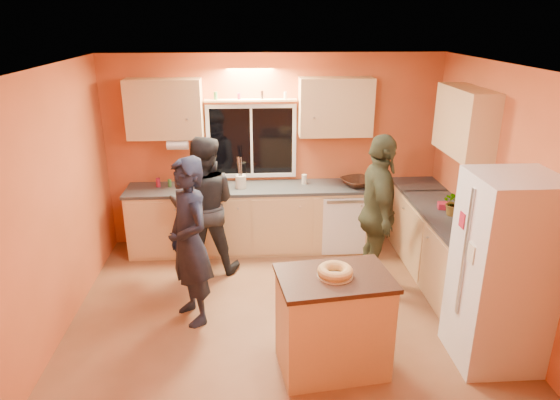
{
  "coord_description": "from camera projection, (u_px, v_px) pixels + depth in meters",
  "views": [
    {
      "loc": [
        -0.33,
        -4.59,
        3.04
      ],
      "look_at": [
        -0.02,
        0.4,
        1.19
      ],
      "focal_mm": 32.0,
      "sensor_mm": 36.0,
      "label": 1
    }
  ],
  "objects": [
    {
      "name": "ground",
      "position": [
        284.0,
        316.0,
        5.37
      ],
      "size": [
        4.5,
        4.5,
        0.0
      ],
      "primitive_type": "plane",
      "color": "brown",
      "rests_on": "ground"
    },
    {
      "name": "room_shell",
      "position": [
        293.0,
        161.0,
        5.2
      ],
      "size": [
        4.54,
        4.04,
        2.61
      ],
      "color": "#D96337",
      "rests_on": "ground"
    },
    {
      "name": "back_counter",
      "position": [
        276.0,
        217.0,
        6.81
      ],
      "size": [
        4.23,
        0.62,
        0.9
      ],
      "color": "tan",
      "rests_on": "ground"
    },
    {
      "name": "right_counter",
      "position": [
        448.0,
        252.0,
        5.8
      ],
      "size": [
        0.62,
        1.84,
        0.9
      ],
      "color": "tan",
      "rests_on": "ground"
    },
    {
      "name": "refrigerator",
      "position": [
        503.0,
        272.0,
        4.42
      ],
      "size": [
        0.72,
        0.7,
        1.8
      ],
      "primitive_type": "cube",
      "color": "silver",
      "rests_on": "ground"
    },
    {
      "name": "island",
      "position": [
        333.0,
        322.0,
        4.44
      ],
      "size": [
        1.05,
        0.78,
        0.94
      ],
      "rotation": [
        0.0,
        0.0,
        0.13
      ],
      "color": "tan",
      "rests_on": "ground"
    },
    {
      "name": "bundt_pastry",
      "position": [
        335.0,
        271.0,
        4.26
      ],
      "size": [
        0.31,
        0.31,
        0.09
      ],
      "primitive_type": "torus",
      "color": "#B7804B",
      "rests_on": "island"
    },
    {
      "name": "person_left",
      "position": [
        189.0,
        242.0,
        5.04
      ],
      "size": [
        0.69,
        0.77,
        1.77
      ],
      "primitive_type": "imported",
      "rotation": [
        0.0,
        0.0,
        -1.05
      ],
      "color": "black",
      "rests_on": "ground"
    },
    {
      "name": "person_center",
      "position": [
        204.0,
        206.0,
        6.08
      ],
      "size": [
        0.86,
        0.69,
        1.73
      ],
      "primitive_type": "imported",
      "rotation": [
        0.0,
        0.0,
        3.1
      ],
      "color": "black",
      "rests_on": "ground"
    },
    {
      "name": "person_right",
      "position": [
        378.0,
        214.0,
        5.68
      ],
      "size": [
        0.52,
        1.11,
        1.84
      ],
      "primitive_type": "imported",
      "rotation": [
        0.0,
        0.0,
        1.5
      ],
      "color": "#2F3421",
      "rests_on": "ground"
    },
    {
      "name": "mixing_bowl",
      "position": [
        357.0,
        182.0,
        6.65
      ],
      "size": [
        0.53,
        0.53,
        0.1
      ],
      "primitive_type": "imported",
      "rotation": [
        0.0,
        0.0,
        0.37
      ],
      "color": "black",
      "rests_on": "back_counter"
    },
    {
      "name": "utensil_crock",
      "position": [
        241.0,
        182.0,
        6.57
      ],
      "size": [
        0.14,
        0.14,
        0.17
      ],
      "primitive_type": "cylinder",
      "color": "beige",
      "rests_on": "back_counter"
    },
    {
      "name": "potted_plant",
      "position": [
        455.0,
        203.0,
        5.64
      ],
      "size": [
        0.29,
        0.26,
        0.3
      ],
      "primitive_type": "imported",
      "rotation": [
        0.0,
        0.0,
        -0.1
      ],
      "color": "gray",
      "rests_on": "right_counter"
    },
    {
      "name": "red_box",
      "position": [
        445.0,
        206.0,
        5.87
      ],
      "size": [
        0.18,
        0.15,
        0.07
      ],
      "primitive_type": "cube",
      "rotation": [
        0.0,
        0.0,
        -0.21
      ],
      "color": "maroon",
      "rests_on": "right_counter"
    }
  ]
}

